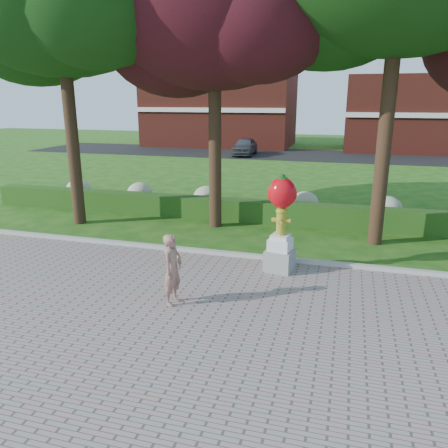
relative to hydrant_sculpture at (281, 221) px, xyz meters
name	(u,v)px	position (x,y,z in m)	size (l,w,h in m)	color
ground	(223,304)	(-0.93, -2.31, -1.41)	(100.00, 100.00, 0.00)	#194D13
walkway	(145,425)	(-0.93, -6.31, -1.39)	(40.00, 14.00, 0.04)	gray
curb	(251,257)	(-0.93, 0.69, -1.34)	(40.00, 0.18, 0.15)	#ADADA5
lawn_hedge	(275,212)	(-0.93, 4.69, -1.01)	(24.00, 0.70, 0.80)	#234B15
hydrangea_row	(294,203)	(-0.36, 5.69, -0.86)	(20.10, 1.10, 0.99)	#9DA27C
street	(317,155)	(-0.93, 25.69, -1.40)	(50.00, 8.00, 0.02)	black
building_left	(221,109)	(-10.93, 31.69, 2.09)	(14.00, 8.00, 7.00)	maroon
building_right	(417,114)	(7.07, 31.69, 1.79)	(12.00, 8.00, 6.40)	maroon
tree_mid_left	(212,7)	(-3.03, 3.77, 5.89)	(8.25, 7.04, 10.69)	black
hydrant_sculpture	(281,221)	(0.00, 0.00, 0.00)	(0.81, 0.81, 2.59)	gray
woman	(173,270)	(-1.98, -2.65, -0.56)	(0.59, 0.39, 1.62)	#9D6B5A
parked_car	(245,146)	(-6.65, 24.14, -0.69)	(1.66, 4.13, 1.41)	#45464D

